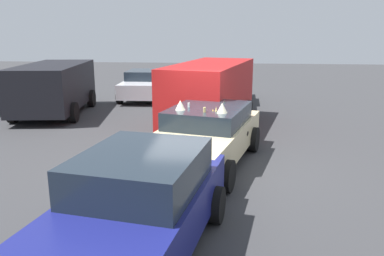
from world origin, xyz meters
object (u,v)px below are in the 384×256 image
(parked_van_row_back_center, at_px, (210,92))
(parked_sedan_far_left, at_px, (136,207))
(art_car_decorated, at_px, (205,135))
(parked_van_behind_left, at_px, (54,86))
(parked_sedan_near_left, at_px, (228,87))
(parked_sedan_near_right, at_px, (145,84))

(parked_van_row_back_center, relative_size, parked_sedan_far_left, 1.19)
(art_car_decorated, bearing_deg, parked_van_behind_left, -116.18)
(parked_van_row_back_center, bearing_deg, parked_sedan_near_left, -173.84)
(parked_van_behind_left, relative_size, parked_van_row_back_center, 0.95)
(art_car_decorated, bearing_deg, parked_van_row_back_center, -165.04)
(parked_sedan_near_right, bearing_deg, parked_sedan_near_left, 81.48)
(parked_sedan_near_left, bearing_deg, art_car_decorated, 179.09)
(parked_sedan_far_left, height_order, parked_sedan_near_left, parked_sedan_far_left)
(parked_van_behind_left, bearing_deg, parked_sedan_near_left, 108.29)
(parked_van_row_back_center, bearing_deg, parked_sedan_far_left, 7.76)
(parked_sedan_far_left, bearing_deg, parked_van_row_back_center, -175.23)
(parked_sedan_far_left, xyz_separation_m, parked_sedan_near_right, (12.96, 2.78, -0.06))
(parked_van_behind_left, xyz_separation_m, parked_sedan_near_right, (3.72, -2.73, -0.41))
(parked_sedan_near_right, bearing_deg, parked_van_row_back_center, 30.63)
(parked_sedan_far_left, distance_m, parked_sedan_near_left, 12.58)
(parked_van_behind_left, bearing_deg, parked_sedan_far_left, 22.74)
(parked_sedan_near_left, distance_m, parked_sedan_near_right, 3.92)
(parked_van_behind_left, relative_size, parked_sedan_far_left, 1.13)
(parked_van_behind_left, distance_m, parked_sedan_far_left, 10.77)
(parked_sedan_near_left, bearing_deg, parked_sedan_near_right, 85.58)
(parked_sedan_near_left, bearing_deg, parked_van_behind_left, 118.33)
(parked_van_behind_left, xyz_separation_m, parked_van_row_back_center, (-1.53, -6.12, 0.11))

